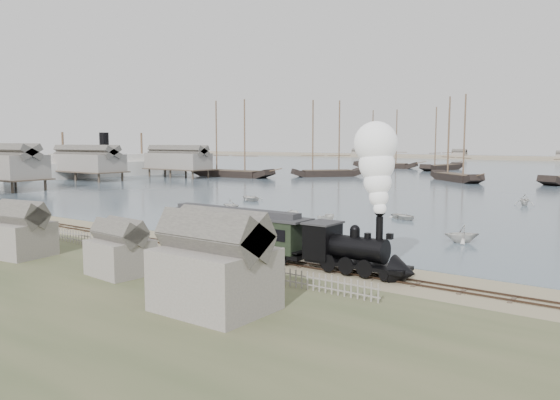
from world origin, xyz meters
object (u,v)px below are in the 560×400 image
Objects in this scene: passenger_coach at (236,229)px; beached_dinghy at (195,236)px; locomotive at (369,208)px; steamship at (105,154)px.

passenger_coach is 8.15m from beached_dinghy.
steamship is (-105.35, 54.83, 1.03)m from locomotive.
passenger_coach is (-12.25, 0.00, -2.65)m from locomotive.
steamship reaches higher than beached_dinghy.
locomotive reaches higher than beached_dinghy.
passenger_coach is 3.54× the size of beached_dinghy.
passenger_coach is at bearing 180.00° from locomotive.
passenger_coach reaches higher than beached_dinghy.
steamship is at bearing 152.50° from locomotive.
locomotive is 118.77m from steamship.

